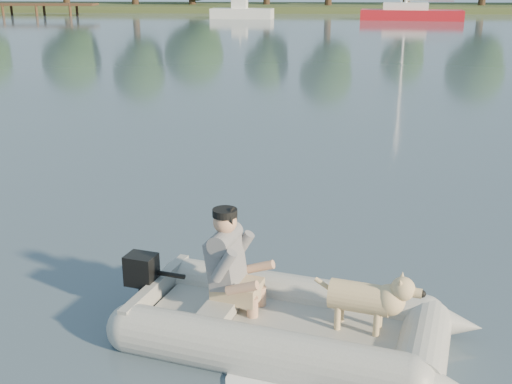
# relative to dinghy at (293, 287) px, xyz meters

# --- Properties ---
(water) EXTENTS (160.00, 160.00, 0.00)m
(water) POSITION_rel_dinghy_xyz_m (-0.61, 0.03, -0.57)
(water) COLOR slate
(water) RESTS_ON ground
(shore_bank) EXTENTS (160.00, 12.00, 0.70)m
(shore_bank) POSITION_rel_dinghy_xyz_m (-0.61, 62.03, -0.32)
(shore_bank) COLOR #47512D
(shore_bank) RESTS_ON water
(dinghy) EXTENTS (5.47, 4.67, 1.35)m
(dinghy) POSITION_rel_dinghy_xyz_m (0.00, 0.00, 0.00)
(dinghy) COLOR #969691
(dinghy) RESTS_ON water
(man) EXTENTS (0.84, 0.77, 1.05)m
(man) POSITION_rel_dinghy_xyz_m (-0.64, 0.23, 0.18)
(man) COLOR slate
(man) RESTS_ON dinghy
(dog) EXTENTS (0.96, 0.56, 0.60)m
(dog) POSITION_rel_dinghy_xyz_m (0.62, -0.12, -0.07)
(dog) COLOR tan
(dog) RESTS_ON dinghy
(outboard_motor) EXTENTS (0.46, 0.38, 0.77)m
(outboard_motor) POSITION_rel_dinghy_xyz_m (-1.56, 0.44, -0.27)
(outboard_motor) COLOR black
(outboard_motor) RESTS_ON dinghy
(motorboat) EXTENTS (5.43, 2.61, 2.21)m
(motorboat) POSITION_rel_dinghy_xyz_m (-4.46, 48.93, 0.43)
(motorboat) COLOR white
(motorboat) RESTS_ON water
(sailboat) EXTENTS (8.18, 3.46, 10.90)m
(sailboat) POSITION_rel_dinghy_xyz_m (9.04, 47.88, -0.10)
(sailboat) COLOR red
(sailboat) RESTS_ON water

